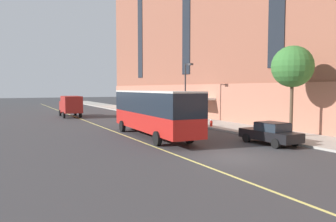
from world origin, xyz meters
The scene contains 11 objects.
ground_plane centered at (0.00, 0.00, 0.00)m, with size 260.00×260.00×0.00m, color #38383A.
sidewalk centered at (8.90, 3.00, 0.07)m, with size 5.08×160.00×0.15m, color #ADA89E.
city_bus centered at (-0.82, 9.01, 2.14)m, with size 3.10×12.41×3.69m.
parked_car_navy_1 centered at (5.25, 17.58, 0.78)m, with size 2.09×4.70×1.56m.
parked_car_black_4 centered at (5.03, 2.29, 0.78)m, with size 2.05×4.48×1.56m.
parked_car_navy_5 centered at (5.08, 24.30, 0.78)m, with size 1.97×4.58×1.56m.
box_truck centered at (-3.12, 30.78, 1.63)m, with size 2.52×6.70×2.85m.
street_tree_mid_block centered at (8.48, 3.63, 5.53)m, with size 3.19×3.19×7.00m.
street_lamp centered at (6.96, 17.09, 4.16)m, with size 0.36×1.48×6.49m.
fire_hydrant centered at (6.86, 12.06, 0.49)m, with size 0.42×0.24×0.72m.
lane_centerline centered at (-2.52, 3.00, 0.00)m, with size 0.16×140.00×0.01m, color #E0D66B.
Camera 1 is at (-11.57, -14.47, 3.89)m, focal length 35.00 mm.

